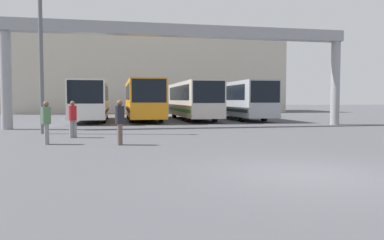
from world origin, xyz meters
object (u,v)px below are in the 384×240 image
bus_slot_0 (91,99)px  lamp_post (41,37)px  bus_slot_1 (143,98)px  bus_slot_3 (238,98)px  pedestrian_far_center (73,118)px  bus_slot_2 (193,98)px  pedestrian_mid_right (46,122)px  pedestrian_mid_left (120,121)px

bus_slot_0 → lamp_post: bearing=-98.7°
bus_slot_1 → bus_slot_3: 8.19m
bus_slot_1 → pedestrian_far_center: (-4.05, -13.78, -0.96)m
bus_slot_3 → bus_slot_1: bearing=-179.6°
pedestrian_far_center → lamp_post: size_ratio=0.19×
lamp_post → bus_slot_3: bearing=39.7°
bus_slot_2 → pedestrian_mid_right: 18.07m
bus_slot_0 → pedestrian_mid_left: bearing=-82.7°
bus_slot_1 → bus_slot_3: bearing=0.4°
pedestrian_far_center → lamp_post: lamp_post is taller
bus_slot_0 → lamp_post: 11.26m
bus_slot_0 → pedestrian_far_center: 13.04m
pedestrian_mid_left → lamp_post: 7.59m
bus_slot_0 → pedestrian_far_center: (0.05, -13.01, -0.89)m
bus_slot_2 → pedestrian_far_center: 15.64m
bus_slot_0 → lamp_post: (-1.64, -10.73, 2.98)m
pedestrian_mid_right → pedestrian_far_center: (0.69, 2.40, 0.00)m
pedestrian_far_center → lamp_post: (-1.69, 2.28, 3.87)m
bus_slot_2 → pedestrian_mid_left: (-6.12, -16.44, -0.89)m
bus_slot_0 → pedestrian_mid_left: size_ratio=6.43×
bus_slot_1 → bus_slot_3: size_ratio=0.99×
lamp_post → bus_slot_2: bearing=48.3°
bus_slot_3 → pedestrian_far_center: (-12.24, -13.84, -0.94)m
bus_slot_3 → bus_slot_2: bearing=-172.8°
lamp_post → pedestrian_far_center: bearing=-53.4°
bus_slot_0 → pedestrian_mid_left: bus_slot_0 is taller
bus_slot_0 → bus_slot_3: (12.29, 0.84, 0.05)m
bus_slot_3 → pedestrian_far_center: 18.50m
bus_slot_0 → pedestrian_mid_left: (2.08, -16.12, -0.86)m
pedestrian_mid_right → pedestrian_far_center: size_ratio=1.00×
pedestrian_far_center → pedestrian_mid_left: size_ratio=0.98×
bus_slot_2 → pedestrian_mid_right: (-8.84, -15.73, -0.92)m
pedestrian_mid_left → bus_slot_3: bearing=152.9°
bus_slot_1 → pedestrian_far_center: bus_slot_1 is taller
bus_slot_2 → pedestrian_far_center: (-8.14, -13.33, -0.91)m
bus_slot_0 → pedestrian_mid_right: bearing=-92.4°
pedestrian_mid_left → lamp_post: size_ratio=0.19×
bus_slot_0 → bus_slot_3: size_ratio=0.87×
pedestrian_mid_left → bus_slot_2: bearing=163.5°
bus_slot_0 → bus_slot_2: size_ratio=0.94×
pedestrian_mid_right → lamp_post: lamp_post is taller
pedestrian_far_center → bus_slot_3: bearing=-158.9°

